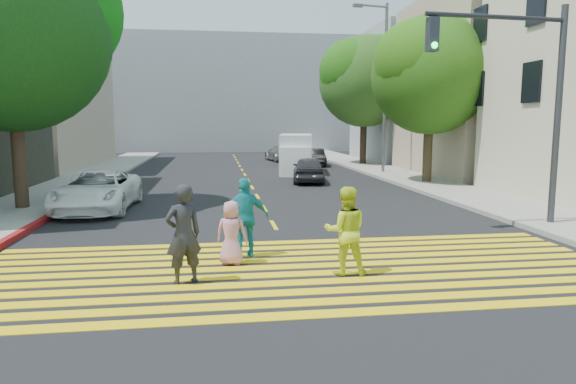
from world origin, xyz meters
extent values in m
plane|color=black|center=(0.00, 0.00, 0.00)|extent=(120.00, 120.00, 0.00)
cube|color=gray|center=(-8.50, 22.00, 0.07)|extent=(3.00, 40.00, 0.15)
cube|color=gray|center=(8.50, 15.00, 0.07)|extent=(3.00, 60.00, 0.15)
cube|color=maroon|center=(-6.90, 6.00, 0.08)|extent=(0.20, 8.00, 0.16)
cube|color=yellow|center=(0.00, -1.20, 0.01)|extent=(13.40, 0.35, 0.01)
cube|color=yellow|center=(0.00, -0.65, 0.01)|extent=(13.40, 0.35, 0.01)
cube|color=yellow|center=(0.00, -0.10, 0.01)|extent=(13.40, 0.35, 0.01)
cube|color=yellow|center=(0.00, 0.45, 0.01)|extent=(13.40, 0.35, 0.01)
cube|color=yellow|center=(0.00, 1.00, 0.01)|extent=(13.40, 0.35, 0.01)
cube|color=yellow|center=(0.00, 1.55, 0.01)|extent=(13.40, 0.35, 0.01)
cube|color=yellow|center=(0.00, 2.10, 0.01)|extent=(13.40, 0.35, 0.01)
cube|color=yellow|center=(0.00, 2.65, 0.01)|extent=(13.40, 0.35, 0.01)
cube|color=yellow|center=(0.00, 3.20, 0.01)|extent=(13.40, 0.35, 0.01)
cube|color=yellow|center=(0.00, 3.75, 0.01)|extent=(13.40, 0.35, 0.01)
cube|color=yellow|center=(0.00, 6.00, 0.01)|extent=(0.12, 1.40, 0.01)
cube|color=yellow|center=(0.00, 9.00, 0.01)|extent=(0.12, 1.40, 0.01)
cube|color=yellow|center=(0.00, 12.00, 0.01)|extent=(0.12, 1.40, 0.01)
cube|color=yellow|center=(0.00, 15.00, 0.01)|extent=(0.12, 1.40, 0.01)
cube|color=yellow|center=(0.00, 18.00, 0.01)|extent=(0.12, 1.40, 0.01)
cube|color=yellow|center=(0.00, 21.00, 0.01)|extent=(0.12, 1.40, 0.01)
cube|color=yellow|center=(0.00, 24.00, 0.01)|extent=(0.12, 1.40, 0.01)
cube|color=yellow|center=(0.00, 27.00, 0.01)|extent=(0.12, 1.40, 0.01)
cube|color=yellow|center=(0.00, 30.00, 0.01)|extent=(0.12, 1.40, 0.01)
cube|color=yellow|center=(0.00, 33.00, 0.01)|extent=(0.12, 1.40, 0.01)
cube|color=yellow|center=(0.00, 36.00, 0.01)|extent=(0.12, 1.40, 0.01)
cube|color=yellow|center=(0.00, 39.00, 0.01)|extent=(0.12, 1.40, 0.01)
cube|color=tan|center=(15.00, 19.00, 5.00)|extent=(10.00, 10.00, 10.00)
cube|color=gray|center=(15.00, 30.00, 5.00)|extent=(10.00, 10.00, 10.00)
cube|color=gray|center=(0.00, 48.00, 6.00)|extent=(30.00, 8.00, 12.00)
cylinder|color=black|center=(-8.27, 9.60, 1.67)|extent=(0.57, 0.57, 3.34)
sphere|color=black|center=(-8.27, 9.60, 5.91)|extent=(8.31, 8.31, 6.43)
sphere|color=#085C0A|center=(-7.17, 10.34, 6.88)|extent=(6.23, 6.23, 4.82)
cylinder|color=#2F2313|center=(8.62, 15.06, 1.50)|extent=(0.54, 0.54, 3.01)
sphere|color=#16410D|center=(8.62, 15.06, 5.27)|extent=(6.88, 6.88, 5.66)
sphere|color=#1E530C|center=(9.64, 15.63, 6.12)|extent=(5.16, 5.16, 4.25)
sphere|color=#205C0F|center=(7.71, 14.62, 5.84)|extent=(4.82, 4.82, 3.96)
cylinder|color=black|center=(8.71, 26.48, 1.66)|extent=(0.55, 0.55, 3.33)
sphere|color=#173A11|center=(8.71, 26.48, 5.86)|extent=(7.47, 7.47, 6.34)
sphere|color=#08530A|center=(9.89, 27.04, 6.81)|extent=(5.60, 5.60, 4.75)
sphere|color=#10330B|center=(7.67, 26.05, 6.49)|extent=(5.23, 5.23, 4.43)
imported|color=#25252A|center=(-2.31, 0.75, 0.95)|extent=(0.81, 0.68, 1.90)
imported|color=#CCE223|center=(0.86, 0.89, 0.89)|extent=(0.93, 0.76, 1.78)
imported|color=#CC819A|center=(-1.37, 1.92, 0.69)|extent=(0.78, 0.62, 1.39)
imported|color=teal|center=(-1.04, 2.53, 0.90)|extent=(1.11, 0.58, 1.80)
imported|color=white|center=(-5.73, 9.39, 0.70)|extent=(2.45, 5.11, 1.40)
imported|color=#28272B|center=(3.01, 16.73, 0.66)|extent=(2.14, 4.07, 1.32)
imported|color=gray|center=(3.40, 31.16, 0.62)|extent=(2.39, 4.48, 1.23)
imported|color=black|center=(5.24, 26.52, 0.60)|extent=(1.57, 3.72, 1.20)
cube|color=silver|center=(3.13, 21.68, 1.15)|extent=(2.59, 4.86, 2.31)
cube|color=white|center=(2.79, 19.67, 0.83)|extent=(1.92, 1.39, 1.66)
cylinder|color=black|center=(2.13, 20.16, 0.32)|extent=(0.34, 0.68, 0.65)
cylinder|color=black|center=(3.58, 19.91, 0.32)|extent=(0.34, 0.68, 0.65)
cylinder|color=#2B2B2B|center=(2.68, 23.44, 0.32)|extent=(0.34, 0.68, 0.65)
cylinder|color=#2B2828|center=(4.14, 23.19, 0.32)|extent=(0.34, 0.68, 0.65)
cylinder|color=#333438|center=(7.96, 4.61, 3.12)|extent=(0.20, 0.20, 6.25)
cylinder|color=#232429|center=(5.88, 4.46, 5.83)|extent=(4.16, 0.42, 0.12)
cube|color=#262831|center=(4.01, 4.33, 5.31)|extent=(0.29, 0.29, 0.87)
sphere|color=#17D339|center=(4.02, 4.18, 5.02)|extent=(0.18, 0.18, 0.17)
cylinder|color=#606060|center=(8.13, 20.27, 4.87)|extent=(0.20, 0.20, 9.74)
cylinder|color=gray|center=(7.17, 20.09, 9.52)|extent=(1.94, 0.49, 0.13)
cube|color=#595959|center=(6.32, 19.92, 9.47)|extent=(0.58, 0.33, 0.16)
camera|label=1|loc=(-1.68, -8.86, 3.03)|focal=32.00mm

